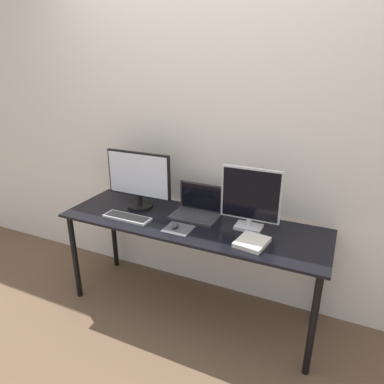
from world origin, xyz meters
TOP-DOWN VIEW (x-y plane):
  - ground_plane at (0.00, 0.00)m, footprint 12.00×12.00m
  - wall_back at (0.00, 0.65)m, footprint 7.00×0.05m
  - desk at (0.00, 0.29)m, footprint 1.84×0.58m
  - monitor_left at (-0.46, 0.36)m, footprint 0.51×0.19m
  - monitor_right at (0.38, 0.36)m, footprint 0.39×0.12m
  - laptop at (-0.01, 0.41)m, footprint 0.33×0.22m
  - keyboard at (-0.43, 0.15)m, footprint 0.35×0.12m
  - mousepad at (-0.03, 0.16)m, footprint 0.18×0.17m
  - mouse at (-0.05, 0.16)m, footprint 0.04×0.06m
  - book at (0.46, 0.17)m, footprint 0.20×0.22m

SIDE VIEW (x-z plane):
  - ground_plane at x=0.00m, z-range 0.00..0.00m
  - desk at x=0.00m, z-range 0.28..1.00m
  - mousepad at x=-0.03m, z-range 0.72..0.72m
  - keyboard at x=-0.43m, z-range 0.72..0.74m
  - book at x=0.46m, z-range 0.72..0.75m
  - mouse at x=-0.05m, z-range 0.72..0.75m
  - laptop at x=-0.01m, z-range 0.66..0.89m
  - monitor_right at x=0.38m, z-range 0.73..1.14m
  - monitor_left at x=-0.46m, z-range 0.73..1.16m
  - wall_back at x=0.00m, z-range 0.00..2.50m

